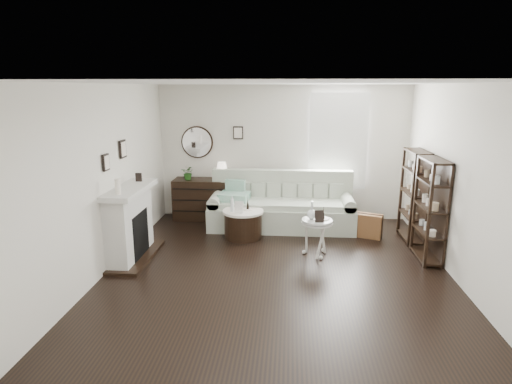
# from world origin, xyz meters

# --- Properties ---
(room) EXTENTS (5.50, 5.50, 5.50)m
(room) POSITION_xyz_m (0.73, 2.70, 1.60)
(room) COLOR black
(room) RESTS_ON ground
(fireplace) EXTENTS (0.50, 1.40, 1.84)m
(fireplace) POSITION_xyz_m (-2.32, 0.30, 0.54)
(fireplace) COLOR silver
(fireplace) RESTS_ON ground
(shelf_unit_far) EXTENTS (0.30, 0.80, 1.60)m
(shelf_unit_far) POSITION_xyz_m (2.33, 1.55, 0.80)
(shelf_unit_far) COLOR black
(shelf_unit_far) RESTS_ON ground
(shelf_unit_near) EXTENTS (0.30, 0.80, 1.60)m
(shelf_unit_near) POSITION_xyz_m (2.33, 0.65, 0.80)
(shelf_unit_near) COLOR black
(shelf_unit_near) RESTS_ON ground
(sofa) EXTENTS (2.75, 0.95, 1.07)m
(sofa) POSITION_xyz_m (0.00, 2.08, 0.35)
(sofa) COLOR #B4BCA8
(sofa) RESTS_ON ground
(quilt) EXTENTS (0.61, 0.52, 0.14)m
(quilt) POSITION_xyz_m (-0.89, 1.95, 0.62)
(quilt) COLOR #28956F
(quilt) RESTS_ON sofa
(suitcase) EXTENTS (0.68, 0.43, 0.43)m
(suitcase) POSITION_xyz_m (1.51, 1.62, 0.22)
(suitcase) COLOR brown
(suitcase) RESTS_ON ground
(dresser) EXTENTS (1.24, 0.53, 0.83)m
(dresser) POSITION_xyz_m (-1.57, 2.47, 0.41)
(dresser) COLOR black
(dresser) RESTS_ON ground
(table_lamp) EXTENTS (0.25, 0.25, 0.36)m
(table_lamp) POSITION_xyz_m (-1.21, 2.47, 1.01)
(table_lamp) COLOR white
(table_lamp) RESTS_ON dresser
(potted_plant) EXTENTS (0.29, 0.26, 0.29)m
(potted_plant) POSITION_xyz_m (-1.88, 2.42, 0.97)
(potted_plant) COLOR #1F4F16
(potted_plant) RESTS_ON dresser
(drum_table) EXTENTS (0.73, 0.73, 0.51)m
(drum_table) POSITION_xyz_m (-0.67, 1.40, 0.26)
(drum_table) COLOR black
(drum_table) RESTS_ON ground
(pedestal_table) EXTENTS (0.50, 0.50, 0.60)m
(pedestal_table) POSITION_xyz_m (0.60, 0.65, 0.55)
(pedestal_table) COLOR white
(pedestal_table) RESTS_ON ground
(eiffel_drum) EXTENTS (0.15, 0.15, 0.20)m
(eiffel_drum) POSITION_xyz_m (-0.58, 1.45, 0.61)
(eiffel_drum) COLOR black
(eiffel_drum) RESTS_ON drum_table
(bottle_drum) EXTENTS (0.06, 0.06, 0.28)m
(bottle_drum) POSITION_xyz_m (-0.85, 1.32, 0.65)
(bottle_drum) COLOR silver
(bottle_drum) RESTS_ON drum_table
(card_frame_drum) EXTENTS (0.17, 0.10, 0.21)m
(card_frame_drum) POSITION_xyz_m (-0.72, 1.22, 0.62)
(card_frame_drum) COLOR white
(card_frame_drum) RESTS_ON drum_table
(eiffel_ped) EXTENTS (0.12, 0.12, 0.18)m
(eiffel_ped) POSITION_xyz_m (0.70, 0.68, 0.69)
(eiffel_ped) COLOR black
(eiffel_ped) RESTS_ON pedestal_table
(flask_ped) EXTENTS (0.16, 0.16, 0.29)m
(flask_ped) POSITION_xyz_m (0.52, 0.67, 0.75)
(flask_ped) COLOR silver
(flask_ped) RESTS_ON pedestal_table
(card_frame_ped) EXTENTS (0.15, 0.08, 0.19)m
(card_frame_ped) POSITION_xyz_m (0.63, 0.52, 0.70)
(card_frame_ped) COLOR black
(card_frame_ped) RESTS_ON pedestal_table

